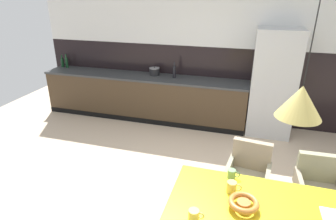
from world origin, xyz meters
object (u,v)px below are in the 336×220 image
Objects in this scene: armchair_near_window at (249,168)px; cooking_pot at (154,71)px; mug_white_ceramic at (232,174)px; bottle_oil_tall at (62,62)px; fruit_bowl at (244,203)px; armchair_corner_seat at (319,182)px; mug_dark_espresso at (194,215)px; bottle_wine_green at (67,62)px; refrigerator_column at (273,84)px; dining_table at (277,218)px; pendant_lamp_over_table_near at (300,102)px; mug_wide_latte at (232,187)px; bottle_vinegar_dark at (174,71)px.

armchair_near_window is 3.99× the size of cooking_pot.
armchair_near_window is 6.63× the size of mug_white_ceramic.
cooking_pot is 2.17m from bottle_oil_tall.
mug_white_ceramic is 0.47× the size of bottle_oil_tall.
cooking_pot is (-1.90, 3.22, 0.16)m from fruit_bowl.
armchair_corner_seat is 1.68m from mug_dark_espresso.
fruit_bowl is 5.10m from bottle_wine_green.
armchair_corner_seat is 0.75m from armchair_near_window.
mug_white_ceramic is 3.33m from cooking_pot.
armchair_near_window is 4.60m from bottle_wine_green.
refrigerator_column is 2.17m from armchair_near_window.
mug_dark_espresso is at bearing -159.39° from dining_table.
pendant_lamp_over_table_near is at bearing 58.57° from armchair_corner_seat.
mug_white_ceramic is (0.25, 0.64, 0.00)m from mug_dark_espresso.
bottle_wine_green is (-4.22, 3.22, 0.30)m from dining_table.
armchair_near_window is at bearing -98.33° from refrigerator_column.
mug_dark_espresso is 0.45× the size of bottle_wine_green.
mug_wide_latte is (0.27, 0.43, 0.01)m from mug_dark_espresso.
fruit_bowl is 0.21× the size of pendant_lamp_over_table_near.
bottle_wine_green reaches higher than armchair_corner_seat.
armchair_corner_seat is at bearing 38.99° from mug_wide_latte.
bottle_wine_green reaches higher than fruit_bowl.
mug_dark_espresso is 0.95× the size of mug_wide_latte.
armchair_near_window is at bearing -54.92° from bottle_vinegar_dark.
bottle_wine_green reaches higher than mug_white_ceramic.
armchair_corner_seat is 0.64× the size of pendant_lamp_over_table_near.
bottle_vinegar_dark is 2.47m from bottle_wine_green.
dining_table is at bearing 90.00° from pendant_lamp_over_table_near.
armchair_near_window is at bearing 103.47° from pendant_lamp_over_table_near.
bottle_vinegar_dark is at bearing -46.54° from armchair_corner_seat.
armchair_near_window is 5.94× the size of mug_wide_latte.
bottle_vinegar_dark reaches higher than fruit_bowl.
pendant_lamp_over_table_near is at bearing 1.58° from fruit_bowl.
mug_wide_latte is (-0.91, -0.74, 0.29)m from armchair_corner_seat.
mug_white_ceramic is (-0.41, 0.39, 0.09)m from dining_table.
cooking_pot is at bearing 120.50° from fruit_bowl.
refrigerator_column is 7.26× the size of bottle_oil_tall.
bottle_wine_green reaches higher than mug_wide_latte.
cooking_pot reaches higher than fruit_bowl.
fruit_bowl reaches higher than armchair_corner_seat.
bottle_oil_tall is (-0.13, 0.02, -0.02)m from bottle_wine_green.
pendant_lamp_over_table_near reaches higher than bottle_wine_green.
dining_table is 0.57m from mug_white_ceramic.
bottle_vinegar_dark reaches higher than bottle_wine_green.
mug_wide_latte is at bearing 85.43° from armchair_near_window.
refrigerator_column is at bearing 80.78° from mug_wide_latte.
dining_table is at bearing -55.78° from cooking_pot.
fruit_bowl is 1.00m from pendant_lamp_over_table_near.
dining_table is 0.30m from fruit_bowl.
bottle_oil_tall is at bearing 169.44° from bottle_wine_green.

